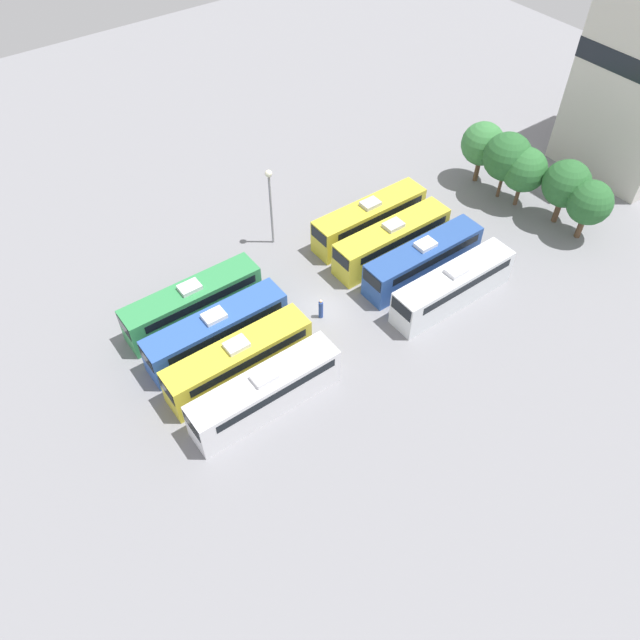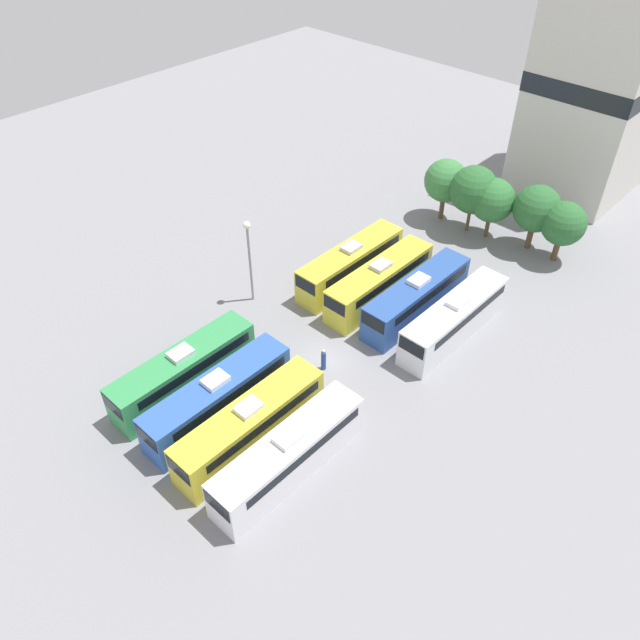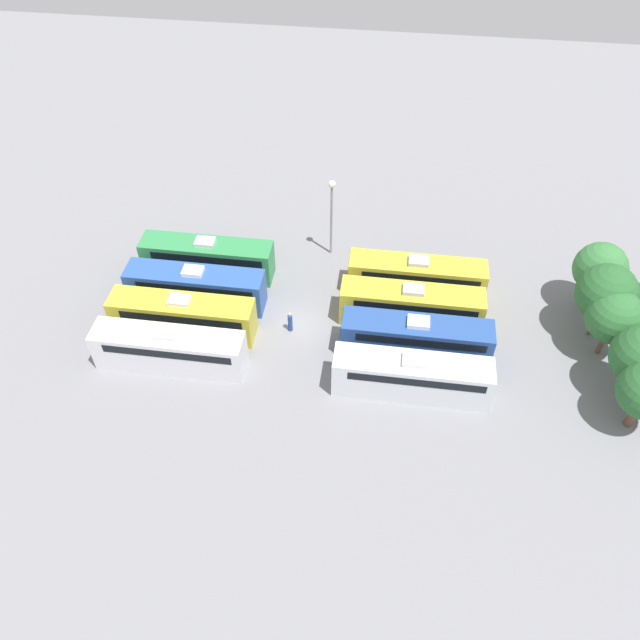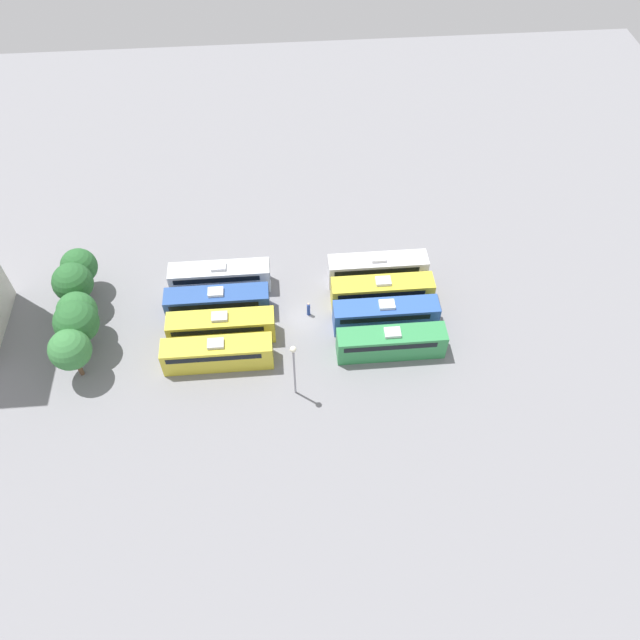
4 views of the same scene
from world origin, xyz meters
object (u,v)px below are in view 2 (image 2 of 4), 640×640
(tree_1, at_px, (474,190))
(tree_0, at_px, (446,181))
(bus_0, at_px, (184,370))
(bus_5, at_px, (380,281))
(tree_4, at_px, (564,224))
(bus_6, at_px, (417,296))
(tree_2, at_px, (493,200))
(bus_2, at_px, (251,424))
(bus_3, at_px, (289,454))
(worker_person, at_px, (324,360))
(light_pole, at_px, (249,248))
(depot_building, at_px, (603,86))
(bus_4, at_px, (351,263))
(bus_1, at_px, (218,397))
(tree_3, at_px, (537,209))
(bus_7, at_px, (455,318))

(tree_1, bearing_deg, tree_0, 176.85)
(bus_0, bearing_deg, bus_5, 78.65)
(tree_4, bearing_deg, bus_0, -109.45)
(bus_6, height_order, tree_2, tree_2)
(bus_2, distance_m, bus_3, 3.41)
(bus_2, distance_m, tree_4, 32.53)
(tree_2, bearing_deg, worker_person, -87.90)
(worker_person, bearing_deg, tree_4, 76.92)
(bus_2, relative_size, tree_0, 1.81)
(light_pole, xyz_separation_m, depot_building, (10.27, 36.75, 5.32))
(bus_2, distance_m, depot_building, 47.51)
(bus_4, distance_m, tree_0, 13.84)
(bus_6, distance_m, tree_4, 15.37)
(bus_1, distance_m, worker_person, 8.22)
(bus_6, relative_size, tree_1, 1.68)
(bus_3, xyz_separation_m, light_pole, (-14.35, 9.95, 3.34))
(bus_6, bearing_deg, tree_3, 82.70)
(bus_1, height_order, depot_building, depot_building)
(bus_6, bearing_deg, bus_5, -172.07)
(bus_0, relative_size, bus_2, 1.00)
(bus_6, bearing_deg, tree_0, 117.09)
(tree_3, xyz_separation_m, depot_building, (-2.43, 14.42, 6.34))
(worker_person, height_order, tree_2, tree_2)
(bus_2, xyz_separation_m, light_pole, (-10.93, 9.96, 3.34))
(bus_1, xyz_separation_m, tree_2, (1.23, 31.21, 2.08))
(bus_5, bearing_deg, bus_3, -68.10)
(bus_0, relative_size, bus_1, 1.00)
(bus_4, height_order, bus_5, same)
(bus_3, bearing_deg, tree_3, 92.91)
(worker_person, distance_m, light_pole, 10.79)
(tree_1, distance_m, tree_4, 8.43)
(bus_4, height_order, tree_0, tree_0)
(bus_1, relative_size, tree_1, 1.68)
(bus_5, xyz_separation_m, bus_6, (3.37, 0.47, 0.00))
(bus_7, height_order, tree_2, tree_2)
(bus_0, relative_size, bus_4, 1.00)
(bus_6, xyz_separation_m, worker_person, (-1.08, -9.62, -0.86))
(bus_2, height_order, worker_person, bus_2)
(depot_building, bearing_deg, tree_0, -112.12)
(worker_person, bearing_deg, tree_1, 96.72)
(bus_5, relative_size, tree_1, 1.68)
(bus_0, bearing_deg, bus_1, 0.17)
(tree_0, bearing_deg, bus_2, -77.31)
(tree_1, bearing_deg, tree_4, 8.47)
(tree_1, height_order, tree_3, tree_1)
(light_pole, distance_m, tree_1, 22.13)
(bus_5, xyz_separation_m, depot_building, (2.82, 29.56, 8.65))
(bus_3, height_order, bus_4, same)
(tree_2, bearing_deg, bus_1, -92.26)
(light_pole, xyz_separation_m, tree_1, (7.05, 20.97, -0.74))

